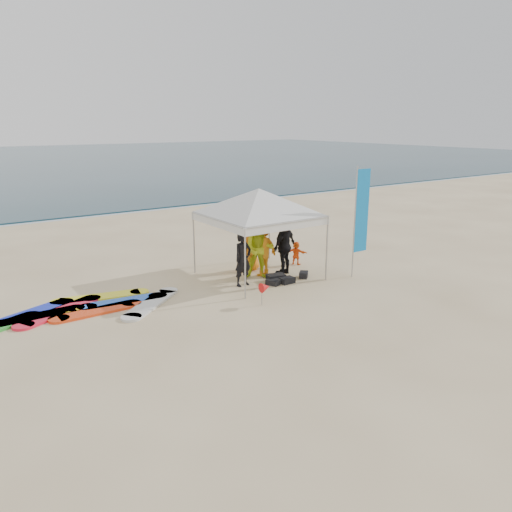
{
  "coord_description": "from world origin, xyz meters",
  "views": [
    {
      "loc": [
        -7.3,
        -8.66,
        4.9
      ],
      "look_at": [
        0.44,
        2.6,
        1.2
      ],
      "focal_mm": 35.0,
      "sensor_mm": 36.0,
      "label": 1
    }
  ],
  "objects": [
    {
      "name": "person_seated",
      "position": [
        3.48,
        4.52,
        0.41
      ],
      "size": [
        0.56,
        0.8,
        0.83
      ],
      "primitive_type": "imported",
      "rotation": [
        0.0,
        0.0,
        2.03
      ],
      "color": "#FF6116",
      "rests_on": "ground"
    },
    {
      "name": "person_black_a",
      "position": [
        0.66,
        3.62,
        0.84
      ],
      "size": [
        0.65,
        0.47,
        1.67
      ],
      "primitive_type": "imported",
      "rotation": [
        0.0,
        0.0,
        0.12
      ],
      "color": "black",
      "rests_on": "ground"
    },
    {
      "name": "shoreline_foam",
      "position": [
        0.0,
        18.2,
        0.0
      ],
      "size": [
        160.0,
        1.2,
        0.01
      ],
      "primitive_type": "cube",
      "color": "silver",
      "rests_on": "ground"
    },
    {
      "name": "person_black_b",
      "position": [
        2.42,
        3.85,
        0.96
      ],
      "size": [
        1.22,
        0.84,
        1.92
      ],
      "primitive_type": "imported",
      "rotation": [
        0.0,
        0.0,
        3.5
      ],
      "color": "black",
      "rests_on": "ground"
    },
    {
      "name": "person_yellow",
      "position": [
        1.5,
        3.97,
        0.97
      ],
      "size": [
        1.19,
        1.14,
        1.93
      ],
      "primitive_type": "imported",
      "rotation": [
        0.0,
        0.0,
        -0.63
      ],
      "color": "#BED11D",
      "rests_on": "ground"
    },
    {
      "name": "person_orange_b",
      "position": [
        1.74,
        4.84,
        0.83
      ],
      "size": [
        0.86,
        0.6,
        1.67
      ],
      "primitive_type": "imported",
      "rotation": [
        0.0,
        0.0,
        3.24
      ],
      "color": "orange",
      "rests_on": "ground"
    },
    {
      "name": "canopy_tent",
      "position": [
        1.6,
        4.13,
        2.86
      ],
      "size": [
        4.35,
        4.35,
        3.28
      ],
      "color": "#A5A5A8",
      "rests_on": "ground"
    },
    {
      "name": "feather_flag",
      "position": [
        4.33,
        2.35,
        2.1
      ],
      "size": [
        0.6,
        0.04,
        3.57
      ],
      "color": "#A5A5A8",
      "rests_on": "ground"
    },
    {
      "name": "person_orange_a",
      "position": [
        1.75,
        4.15,
        0.9
      ],
      "size": [
        1.21,
        0.75,
        1.79
      ],
      "primitive_type": "imported",
      "rotation": [
        0.0,
        0.0,
        3.22
      ],
      "color": "orange",
      "rests_on": "ground"
    },
    {
      "name": "ground",
      "position": [
        0.0,
        0.0,
        0.0
      ],
      "size": [
        120.0,
        120.0,
        0.0
      ],
      "primitive_type": "plane",
      "color": "beige",
      "rests_on": "ground"
    },
    {
      "name": "surfboard_spread",
      "position": [
        -4.18,
        4.33,
        0.04
      ],
      "size": [
        5.56,
        2.68,
        0.07
      ],
      "color": "red",
      "rests_on": "ground"
    },
    {
      "name": "marker_pennant",
      "position": [
        0.26,
        1.89,
        0.49
      ],
      "size": [
        0.28,
        0.28,
        0.64
      ],
      "color": "#A5A5A8",
      "rests_on": "ground"
    },
    {
      "name": "gear_pile",
      "position": [
        1.88,
        3.22,
        0.1
      ],
      "size": [
        1.67,
        0.77,
        0.22
      ],
      "color": "black",
      "rests_on": "ground"
    }
  ]
}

